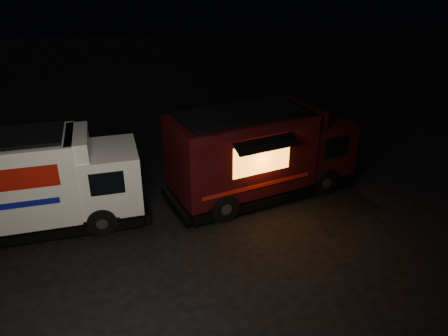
% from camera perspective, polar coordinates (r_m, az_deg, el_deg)
% --- Properties ---
extents(ground, '(80.00, 80.00, 0.00)m').
position_cam_1_polar(ground, '(13.05, -8.98, -10.90)').
color(ground, black).
rests_on(ground, ground).
extents(white_truck, '(7.09, 3.18, 3.11)m').
position_cam_1_polar(white_truck, '(14.54, -23.92, -1.71)').
color(white_truck, white).
rests_on(white_truck, ground).
extents(red_truck, '(7.30, 4.53, 3.19)m').
position_cam_1_polar(red_truck, '(15.35, 5.08, 2.15)').
color(red_truck, '#3A0A12').
rests_on(red_truck, ground).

